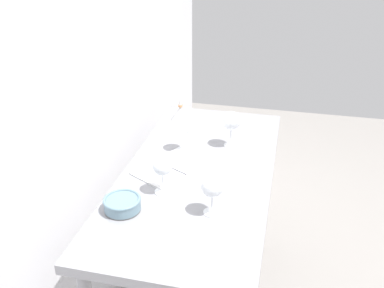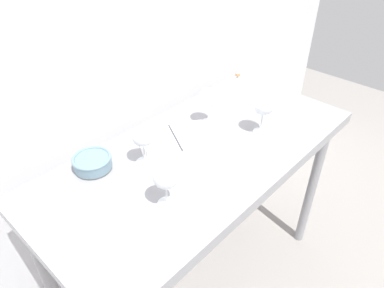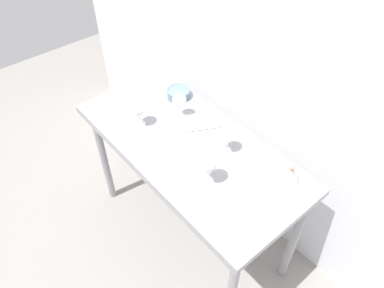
# 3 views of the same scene
# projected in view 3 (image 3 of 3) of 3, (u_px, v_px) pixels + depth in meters

# --- Properties ---
(ground_plane) EXTENTS (6.00, 6.00, 0.00)m
(ground_plane) POSITION_uv_depth(u_px,v_px,m) (190.00, 230.00, 2.66)
(ground_plane) COLOR gray
(back_wall) EXTENTS (3.80, 0.04, 2.60)m
(back_wall) POSITION_uv_depth(u_px,v_px,m) (259.00, 49.00, 1.96)
(back_wall) COLOR silver
(back_wall) RESTS_ON ground_plane
(steel_counter) EXTENTS (1.40, 0.65, 0.90)m
(steel_counter) POSITION_uv_depth(u_px,v_px,m) (189.00, 156.00, 2.09)
(steel_counter) COLOR gray
(steel_counter) RESTS_ON ground_plane
(wine_glass_far_right) EXTENTS (0.08, 0.08, 0.17)m
(wine_glass_far_right) POSITION_uv_depth(u_px,v_px,m) (226.00, 134.00, 1.89)
(wine_glass_far_right) COLOR white
(wine_glass_far_right) RESTS_ON steel_counter
(wine_glass_far_left) EXTENTS (0.08, 0.08, 0.17)m
(wine_glass_far_left) POSITION_uv_depth(u_px,v_px,m) (179.00, 101.00, 2.10)
(wine_glass_far_left) COLOR white
(wine_glass_far_left) RESTS_ON steel_counter
(wine_glass_near_left) EXTENTS (0.08, 0.08, 0.16)m
(wine_glass_near_left) POSITION_uv_depth(u_px,v_px,m) (138.00, 109.00, 2.05)
(wine_glass_near_left) COLOR white
(wine_glass_near_left) RESTS_ON steel_counter
(wine_glass_near_right) EXTENTS (0.09, 0.09, 0.18)m
(wine_glass_near_right) POSITION_uv_depth(u_px,v_px,m) (208.00, 163.00, 1.73)
(wine_glass_near_right) COLOR white
(wine_glass_near_right) RESTS_ON steel_counter
(open_notebook) EXTENTS (0.37, 0.32, 0.01)m
(open_notebook) POSITION_uv_depth(u_px,v_px,m) (204.00, 130.00, 2.09)
(open_notebook) COLOR silver
(open_notebook) RESTS_ON steel_counter
(tasting_sheet_upper) EXTENTS (0.26, 0.32, 0.00)m
(tasting_sheet_upper) POSITION_uv_depth(u_px,v_px,m) (252.00, 164.00, 1.91)
(tasting_sheet_upper) COLOR white
(tasting_sheet_upper) RESTS_ON steel_counter
(tasting_bowl) EXTENTS (0.15, 0.15, 0.05)m
(tasting_bowl) POSITION_uv_depth(u_px,v_px,m) (179.00, 93.00, 2.30)
(tasting_bowl) COLOR #4C4C4C
(tasting_bowl) RESTS_ON steel_counter
(decanter_funnel) EXTENTS (0.11, 0.11, 0.12)m
(decanter_funnel) POSITION_uv_depth(u_px,v_px,m) (290.00, 174.00, 1.81)
(decanter_funnel) COLOR #B2B2B2
(decanter_funnel) RESTS_ON steel_counter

